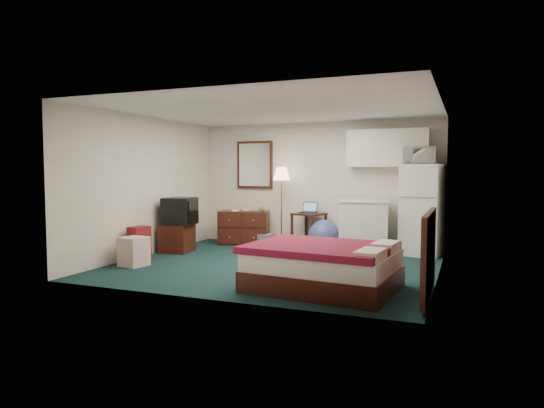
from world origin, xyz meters
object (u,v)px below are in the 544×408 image
at_px(fridge, 422,210).
at_px(tv_stand, 177,238).
at_px(bed, 323,267).
at_px(floor_lamp, 281,206).
at_px(desk, 309,230).
at_px(suitcase, 139,244).
at_px(dresser, 244,228).
at_px(kitchen_counter, 364,227).

height_order(fridge, tv_stand, fridge).
relative_size(bed, tv_stand, 3.15).
relative_size(floor_lamp, bed, 0.89).
height_order(desk, fridge, fridge).
bearing_deg(suitcase, fridge, 35.29).
height_order(dresser, kitchen_counter, kitchen_counter).
xyz_separation_m(dresser, kitchen_counter, (2.51, -0.08, 0.13)).
relative_size(desk, fridge, 0.42).
xyz_separation_m(floor_lamp, suitcase, (-1.64, -2.45, -0.51)).
bearing_deg(bed, suitcase, 173.44).
bearing_deg(kitchen_counter, fridge, 2.19).
xyz_separation_m(fridge, bed, (-0.95, -3.14, -0.53)).
bearing_deg(dresser, desk, -8.51).
xyz_separation_m(desk, fridge, (2.16, -0.05, 0.48)).
bearing_deg(fridge, dresser, -168.57).
bearing_deg(suitcase, dresser, 76.32).
height_order(dresser, bed, dresser).
bearing_deg(tv_stand, fridge, 10.04).
bearing_deg(tv_stand, suitcase, -103.12).
bearing_deg(suitcase, bed, -5.51).
relative_size(desk, tv_stand, 1.21).
height_order(desk, tv_stand, desk).
height_order(dresser, desk, dresser).
relative_size(floor_lamp, kitchen_counter, 1.69).
xyz_separation_m(bed, suitcase, (-3.44, 0.74, 0.01)).
relative_size(kitchen_counter, fridge, 0.58).
bearing_deg(tv_stand, floor_lamp, 35.08).
bearing_deg(fridge, floor_lamp, -170.87).
xyz_separation_m(kitchen_counter, tv_stand, (-3.28, -1.24, -0.21)).
bearing_deg(tv_stand, desk, 26.13).
xyz_separation_m(dresser, desk, (1.37, 0.13, -0.00)).
relative_size(dresser, desk, 1.48).
bearing_deg(bed, dresser, 135.63).
bearing_deg(fridge, desk, -171.13).
bearing_deg(desk, bed, -51.91).
height_order(fridge, suitcase, fridge).
relative_size(floor_lamp, fridge, 0.98).
distance_m(floor_lamp, suitcase, 3.00).
bearing_deg(floor_lamp, fridge, -1.06).
bearing_deg(dresser, kitchen_counter, -15.58).
bearing_deg(tv_stand, dresser, 51.85).
bearing_deg(suitcase, floor_lamp, 62.82).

